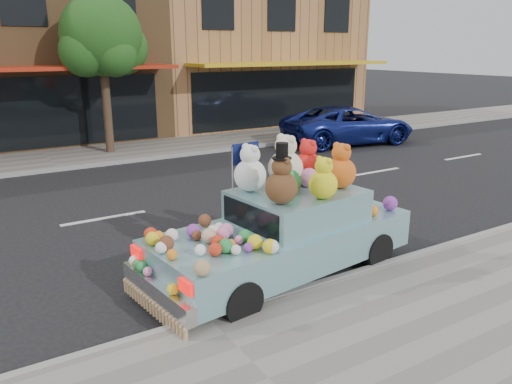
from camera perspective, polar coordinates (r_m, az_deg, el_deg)
ground at (r=11.20m, az=-16.97°, el=-2.91°), size 120.00×120.00×0.00m
near_sidewalk at (r=5.74m, az=1.46°, el=-20.94°), size 60.00×3.00×0.12m
far_sidewalk at (r=17.36m, az=-22.62°, el=3.40°), size 60.00×3.00×0.12m
near_kerb at (r=6.83m, az=-5.63°, el=-14.34°), size 60.00×0.12×0.13m
far_kerb at (r=15.91m, az=-21.71°, el=2.44°), size 60.00×0.12×0.13m
storefront_mid at (r=22.44m, az=-26.06°, el=14.89°), size 10.00×9.80×7.30m
storefront_right at (r=25.57m, az=-2.35°, el=16.40°), size 10.00×9.80×7.30m
street_tree at (r=17.48m, az=-17.19°, el=16.03°), size 3.00×2.70×5.22m
car_blue at (r=19.41m, az=10.52°, el=7.54°), size 5.38×3.07×1.41m
art_car at (r=7.92m, az=3.29°, el=-3.86°), size 4.66×2.26×2.24m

